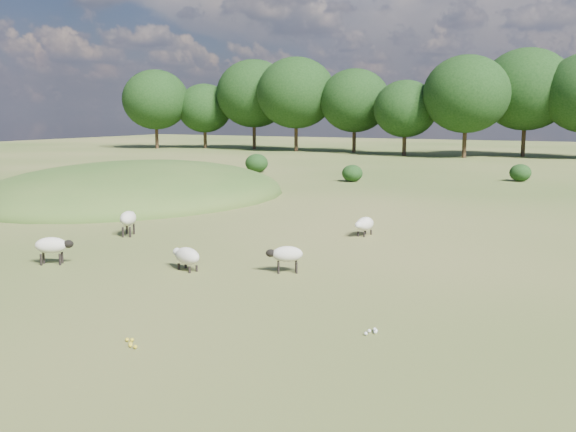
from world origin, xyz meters
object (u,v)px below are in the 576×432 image
object	(u,v)px
sheep_0	(187,256)
sheep_3	(286,254)
sheep_1	(128,219)
sheep_4	(364,224)
sheep_5	(52,246)

from	to	relation	value
sheep_0	sheep_3	size ratio (longest dim) A/B	1.12
sheep_0	sheep_1	distance (m)	6.44
sheep_3	sheep_4	size ratio (longest dim) A/B	0.88
sheep_0	sheep_4	bearing A→B (deg)	-89.98
sheep_0	sheep_3	bearing A→B (deg)	-138.17
sheep_0	sheep_1	bearing A→B (deg)	-13.23
sheep_1	sheep_4	bearing A→B (deg)	-90.58
sheep_0	sheep_4	distance (m)	8.23
sheep_1	sheep_3	xyz separation A→B (m)	(8.20, -2.42, -0.11)
sheep_4	sheep_1	bearing A→B (deg)	-57.38
sheep_4	sheep_3	bearing A→B (deg)	5.59
sheep_1	sheep_5	size ratio (longest dim) A/B	1.12
sheep_1	sheep_5	world-z (taller)	sheep_1
sheep_1	sheep_5	bearing A→B (deg)	165.72
sheep_3	sheep_4	bearing A→B (deg)	-119.29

